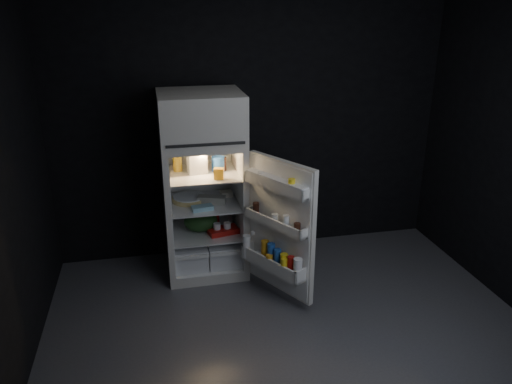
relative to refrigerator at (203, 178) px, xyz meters
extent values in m
cube|color=#515156|center=(0.55, -1.32, -0.96)|extent=(4.00, 3.40, 0.00)
cube|color=black|center=(0.55, 0.38, 0.39)|extent=(4.00, 0.00, 2.70)
cube|color=black|center=(0.55, -3.02, 0.39)|extent=(4.00, 0.00, 2.70)
cube|color=silver|center=(0.00, -0.02, -0.91)|extent=(0.76, 0.70, 0.10)
cube|color=silver|center=(-0.35, -0.02, -0.26)|extent=(0.05, 0.70, 1.20)
cube|color=silver|center=(0.36, -0.02, -0.26)|extent=(0.05, 0.70, 1.20)
cube|color=white|center=(0.00, 0.30, -0.26)|extent=(0.66, 0.05, 1.20)
cube|color=silver|center=(0.00, -0.02, 0.37)|extent=(0.76, 0.70, 0.06)
cube|color=silver|center=(0.00, -0.02, 0.61)|extent=(0.76, 0.70, 0.42)
cube|color=black|center=(0.00, -0.38, 0.43)|extent=(0.68, 0.01, 0.02)
cube|color=white|center=(-0.33, -0.05, -0.26)|extent=(0.01, 0.65, 1.20)
cube|color=white|center=(0.33, -0.05, -0.26)|extent=(0.01, 0.65, 1.20)
cube|color=white|center=(0.00, -0.05, 0.34)|extent=(0.66, 0.65, 0.01)
cube|color=white|center=(0.00, -0.05, -0.85)|extent=(0.66, 0.65, 0.01)
cube|color=white|center=(0.00, -0.05, 0.06)|extent=(0.65, 0.63, 0.01)
cube|color=white|center=(0.00, -0.05, -0.24)|extent=(0.65, 0.63, 0.01)
cube|color=white|center=(0.00, -0.05, -0.54)|extent=(0.65, 0.63, 0.01)
cube|color=white|center=(-0.16, -0.03, -0.74)|extent=(0.32, 0.59, 0.22)
cube|color=white|center=(0.17, -0.03, -0.74)|extent=(0.32, 0.59, 0.22)
cube|color=white|center=(-0.16, -0.35, -0.65)|extent=(0.32, 0.02, 0.03)
cube|color=white|center=(0.17, -0.35, -0.65)|extent=(0.32, 0.02, 0.03)
cube|color=#FFE5B2|center=(0.00, -0.10, 0.32)|extent=(0.14, 0.14, 0.02)
cube|color=silver|center=(0.59, -0.69, -0.26)|extent=(0.42, 0.68, 1.22)
cube|color=white|center=(0.57, -0.70, -0.26)|extent=(0.37, 0.63, 1.18)
cube|color=white|center=(0.53, -0.72, 0.11)|extent=(0.42, 0.63, 0.02)
cube|color=white|center=(0.50, -0.74, 0.15)|extent=(0.36, 0.60, 0.10)
cube|color=white|center=(0.70, -1.01, 0.15)|extent=(0.09, 0.06, 0.10)
cube|color=white|center=(0.37, -0.44, 0.15)|extent=(0.09, 0.06, 0.10)
cube|color=white|center=(0.53, -0.72, -0.22)|extent=(0.43, 0.64, 0.02)
cube|color=white|center=(0.49, -0.74, -0.19)|extent=(0.36, 0.60, 0.09)
cube|color=white|center=(0.69, -1.01, -0.19)|extent=(0.10, 0.07, 0.09)
cube|color=white|center=(0.36, -0.44, -0.19)|extent=(0.10, 0.07, 0.09)
cube|color=white|center=(0.51, -0.73, -0.63)|extent=(0.46, 0.66, 0.02)
cube|color=white|center=(0.46, -0.76, -0.57)|extent=(0.36, 0.60, 0.13)
cube|color=white|center=(0.68, -1.02, -0.57)|extent=(0.13, 0.09, 0.13)
cube|color=white|center=(0.34, -0.45, -0.57)|extent=(0.13, 0.09, 0.13)
cube|color=white|center=(0.53, -0.72, 0.21)|extent=(0.41, 0.62, 0.02)
cylinder|color=yellow|center=(0.62, -0.88, 0.19)|extent=(0.08, 0.08, 0.13)
cylinder|color=#2052AD|center=(0.55, -0.76, 0.16)|extent=(0.08, 0.08, 0.08)
cylinder|color=silver|center=(0.44, -0.57, 0.17)|extent=(0.08, 0.08, 0.10)
cylinder|color=black|center=(0.66, -0.95, -0.16)|extent=(0.08, 0.08, 0.10)
cylinder|color=silver|center=(0.59, -0.84, -0.15)|extent=(0.07, 0.07, 0.13)
cylinder|color=silver|center=(0.53, -0.72, -0.16)|extent=(0.08, 0.08, 0.10)
cylinder|color=black|center=(0.41, -0.52, -0.14)|extent=(0.08, 0.08, 0.13)
cylinder|color=white|center=(0.66, -0.99, -0.51)|extent=(0.10, 0.10, 0.20)
cylinder|color=#AB140E|center=(0.62, -0.92, -0.52)|extent=(0.08, 0.08, 0.19)
cylinder|color=yellow|center=(0.58, -0.86, -0.52)|extent=(0.09, 0.09, 0.18)
cylinder|color=#2052AD|center=(0.54, -0.79, -0.52)|extent=(0.09, 0.09, 0.20)
cylinder|color=#2052AD|center=(0.50, -0.72, -0.50)|extent=(0.09, 0.09, 0.22)
cylinder|color=orange|center=(0.46, -0.65, -0.50)|extent=(0.09, 0.09, 0.22)
cylinder|color=yellow|center=(0.57, -0.91, -0.53)|extent=(0.08, 0.08, 0.17)
cylinder|color=orange|center=(0.48, -0.75, -0.55)|extent=(0.08, 0.08, 0.13)
cylinder|color=white|center=(0.41, -0.63, -0.56)|extent=(0.08, 0.08, 0.11)
cylinder|color=white|center=(0.33, -0.50, -0.51)|extent=(0.10, 0.10, 0.21)
cylinder|color=white|center=(0.38, -0.51, -0.37)|extent=(0.05, 0.05, 0.02)
cube|color=white|center=(-0.05, -0.02, 0.19)|extent=(0.18, 0.18, 0.24)
cylinder|color=#2052AD|center=(0.15, -0.02, 0.14)|extent=(0.15, 0.15, 0.14)
cylinder|color=black|center=(0.18, 0.00, 0.14)|extent=(0.12, 0.12, 0.13)
cylinder|color=#B88D1D|center=(-0.23, 0.07, 0.18)|extent=(0.10, 0.10, 0.22)
cube|color=orange|center=(0.12, -0.24, 0.12)|extent=(0.10, 0.09, 0.10)
cube|color=gray|center=(0.07, -0.08, -0.19)|extent=(0.28, 0.18, 0.07)
cylinder|color=tan|center=(-0.14, 0.03, -0.21)|extent=(0.39, 0.39, 0.04)
cube|color=#80B3C6|center=(-0.04, -0.23, -0.21)|extent=(0.21, 0.12, 0.04)
cube|color=beige|center=(0.23, 0.07, -0.20)|extent=(0.12, 0.11, 0.05)
ellipsoid|color=#193815|center=(-0.04, -0.03, -0.43)|extent=(0.41, 0.38, 0.20)
cube|color=#AB140E|center=(0.16, -0.14, -0.50)|extent=(0.31, 0.21, 0.05)
cylinder|color=#AB140E|center=(0.13, 0.12, -0.48)|extent=(0.08, 0.08, 0.09)
cylinder|color=white|center=(0.28, 0.11, -0.48)|extent=(0.07, 0.07, 0.09)
camera|label=1|loc=(-0.45, -4.49, 1.58)|focal=35.00mm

